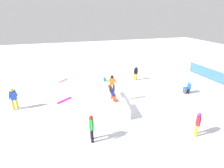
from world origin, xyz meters
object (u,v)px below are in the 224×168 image
main_rider_on_rail (112,84)px  loose_snowboard_coral (63,81)px  bystander_red (198,123)px  rail_feature (112,93)px  bystander_blue (14,98)px  backpack_on_snow (105,79)px  bystander_green (91,127)px  folding_chair (187,89)px  loose_snowboard_magenta (65,100)px  bystander_black (136,73)px

main_rider_on_rail → loose_snowboard_coral: 6.66m
main_rider_on_rail → bystander_red: main_rider_on_rail is taller
rail_feature → bystander_blue: 6.70m
main_rider_on_rail → bystander_blue: bearing=88.3°
backpack_on_snow → loose_snowboard_coral: bearing=75.0°
loose_snowboard_coral → bystander_green: bearing=-128.1°
backpack_on_snow → folding_chair: bearing=-125.2°
loose_snowboard_magenta → backpack_on_snow: bearing=2.4°
loose_snowboard_coral → rail_feature: bearing=-104.3°
bystander_black → bystander_red: 8.67m
bystander_blue → loose_snowboard_magenta: bearing=144.4°
loose_snowboard_magenta → folding_chair: (-1.53, -9.73, 0.40)m
main_rider_on_rail → loose_snowboard_magenta: (1.26, 3.38, -1.44)m
main_rider_on_rail → loose_snowboard_coral: main_rider_on_rail is taller
bystander_green → backpack_on_snow: bystander_green is taller
bystander_black → main_rider_on_rail: bearing=21.7°
bystander_green → folding_chair: bearing=-64.6°
bystander_blue → bystander_black: size_ratio=1.11×
bystander_blue → main_rider_on_rail: bearing=130.4°
loose_snowboard_magenta → loose_snowboard_coral: bearing=53.4°
main_rider_on_rail → bystander_red: (-4.92, -3.25, -0.68)m
bystander_red → backpack_on_snow: size_ratio=4.05×
backpack_on_snow → loose_snowboard_magenta: bearing=131.2°
bystander_black → folding_chair: (-4.00, -2.82, -0.36)m
rail_feature → backpack_on_snow: bearing=-0.0°
main_rider_on_rail → bystander_blue: 6.73m
bystander_blue → rail_feature: bearing=130.4°
folding_chair → main_rider_on_rail: bearing=-89.0°
rail_feature → main_rider_on_rail: 0.73m
bystander_green → loose_snowboard_coral: bearing=9.9°
bystander_black → bystander_red: (-8.66, 0.28, -0.00)m
main_rider_on_rail → loose_snowboard_magenta: main_rider_on_rail is taller
main_rider_on_rail → backpack_on_snow: 4.55m
bystander_blue → loose_snowboard_magenta: size_ratio=1.18×
bystander_black → folding_chair: bystander_black is taller
bystander_red → bystander_green: bystander_green is taller
loose_snowboard_coral → loose_snowboard_magenta: (-4.33, 0.07, 0.00)m
main_rider_on_rail → bystander_green: main_rider_on_rail is taller
bystander_green → folding_chair: (3.49, -8.55, -0.43)m
loose_snowboard_coral → main_rider_on_rail: bearing=-104.3°
main_rider_on_rail → bystander_green: (-3.76, 2.20, -0.61)m
rail_feature → bystander_red: (-4.92, -3.25, 0.05)m
rail_feature → folding_chair: 6.36m
loose_snowboard_coral → folding_chair: bearing=-76.2°
bystander_green → bystander_black: bearing=-34.3°
bystander_red → bystander_green: (1.16, 5.45, 0.07)m
folding_chair → bystander_blue: bearing=-91.8°
bystander_black → loose_snowboard_coral: bystander_black is taller
main_rider_on_rail → folding_chair: bearing=-86.2°
bystander_blue → bystander_green: size_ratio=1.01×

